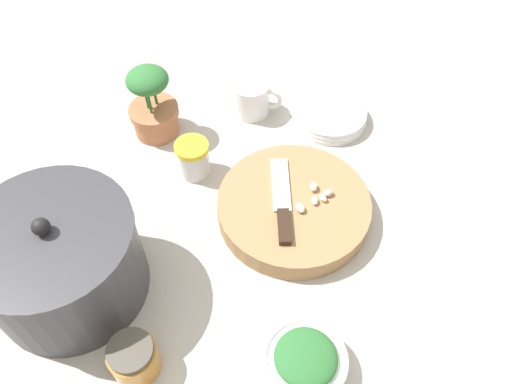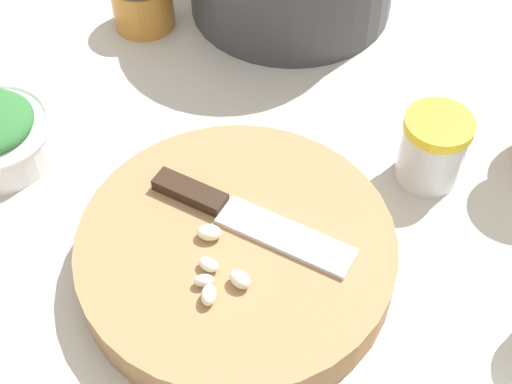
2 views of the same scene
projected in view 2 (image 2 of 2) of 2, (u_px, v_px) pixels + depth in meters
name	position (u px, v px, depth m)	size (l,w,h in m)	color
ground_plane	(301.00, 201.00, 0.73)	(5.00, 5.00, 0.00)	#B2ADA3
cutting_board	(236.00, 253.00, 0.67)	(0.30, 0.30, 0.04)	#9E754C
chef_knife	(238.00, 214.00, 0.66)	(0.21, 0.05, 0.01)	black
garlic_cloves	(216.00, 267.00, 0.62)	(0.08, 0.08, 0.02)	silver
spice_jar	(433.00, 148.00, 0.73)	(0.07, 0.07, 0.08)	silver
honey_jar	(142.00, 2.00, 0.90)	(0.08, 0.08, 0.07)	#BC7A2D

